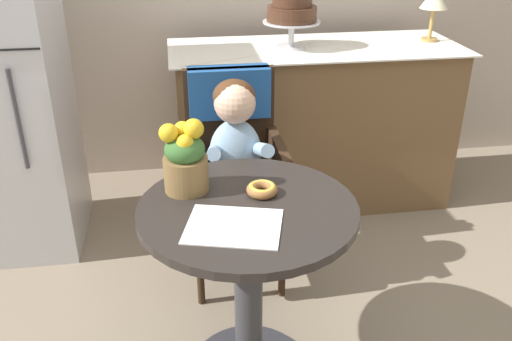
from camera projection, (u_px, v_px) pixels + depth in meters
name	position (u px, v px, depth m)	size (l,w,h in m)	color
cafe_table	(248.00, 260.00, 1.87)	(0.72, 0.72, 0.72)	#282321
wicker_chair	(232.00, 143.00, 2.43)	(0.42, 0.45, 0.95)	#332114
seated_child	(236.00, 149.00, 2.27)	(0.27, 0.32, 0.73)	#8CADCC
paper_napkin	(234.00, 226.00, 1.66)	(0.29, 0.23, 0.00)	white
donut_front	(262.00, 189.00, 1.84)	(0.11, 0.11, 0.04)	#936033
flower_vase	(185.00, 159.00, 1.82)	(0.16, 0.15, 0.25)	brown
display_counter	(312.00, 125.00, 3.12)	(1.56, 0.62, 0.90)	brown
tiered_cake_stand	(292.00, 12.00, 2.82)	(0.30, 0.30, 0.27)	silver
table_lamp	(435.00, 0.00, 2.94)	(0.15, 0.15, 0.28)	#B28C47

